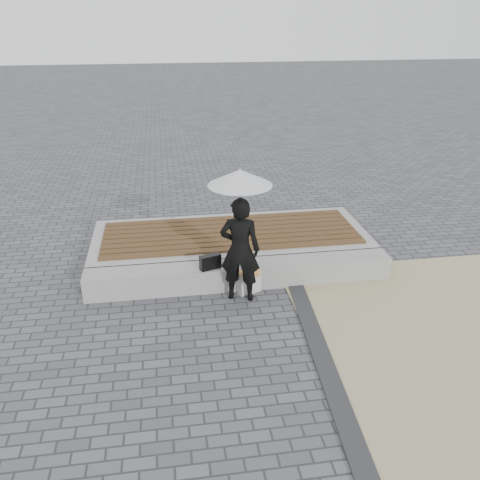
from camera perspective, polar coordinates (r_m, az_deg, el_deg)
name	(u,v)px	position (r m, az deg, el deg)	size (l,w,h in m)	color
ground	(259,342)	(7.06, 2.13, -11.44)	(80.00, 80.00, 0.00)	#535358
edging_band	(323,358)	(6.82, 9.30, -13.06)	(0.25, 5.20, 0.04)	#2B2B2E
seating_ledge	(241,274)	(8.29, 0.09, -3.87)	(5.00, 0.45, 0.40)	#9D9D98
timber_platform	(231,244)	(9.35, -1.04, -0.40)	(5.00, 2.00, 0.40)	#969691
timber_decking	(231,233)	(9.26, -1.05, 0.83)	(4.60, 1.60, 0.04)	brown
woman	(240,250)	(7.64, 0.00, -1.10)	(0.61, 0.40, 1.68)	black
parasol	(240,178)	(7.22, 0.00, 7.07)	(0.93, 0.93, 1.19)	#AFAFB4
handbag	(210,262)	(7.99, -3.38, -2.49)	(0.34, 0.12, 0.24)	black
canvas_tote	(249,282)	(8.09, 1.03, -4.71)	(0.36, 0.15, 0.38)	beige
magazine	(250,272)	(7.95, 1.10, -3.65)	(0.33, 0.25, 0.01)	red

